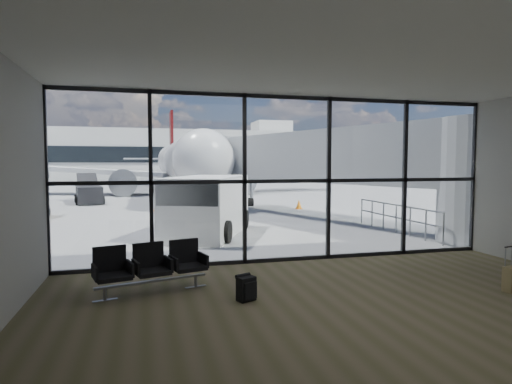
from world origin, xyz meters
name	(u,v)px	position (x,y,z in m)	size (l,w,h in m)	color
ground	(178,186)	(0.00, 40.00, 0.00)	(220.00, 220.00, 0.00)	slate
lounge_shell	(383,165)	(0.00, -4.80, 2.65)	(12.02, 8.01, 4.51)	brown
glass_curtain_wall	(288,179)	(0.00, 0.00, 2.25)	(12.10, 0.12, 4.50)	white
jet_bridge	(339,162)	(4.90, 7.07, 2.76)	(8.00, 16.50, 4.33)	#979A9C
apron_railing	(396,214)	(5.60, 3.50, 0.72)	(0.06, 5.46, 1.11)	gray
far_terminal	(164,154)	(-0.59, 61.97, 4.21)	(80.00, 12.20, 11.00)	#B6B5B1
tree_3	(7,152)	(-27.00, 72.00, 4.63)	(4.95, 4.95, 7.12)	#382619
tree_4	(44,149)	(-21.00, 72.00, 5.25)	(5.61, 5.61, 8.07)	#382619
tree_5	(80,146)	(-15.00, 72.00, 5.88)	(6.27, 6.27, 9.03)	#382619
seating_row	(151,265)	(-3.66, -1.97, 0.57)	(2.31, 1.18, 1.02)	gray
backpack	(247,288)	(-1.86, -3.04, 0.25)	(0.41, 0.41, 0.52)	black
airliner	(181,162)	(-0.49, 28.91, 2.81)	(30.96, 35.79, 9.23)	silver
service_van	(207,205)	(-1.53, 4.88, 1.12)	(4.01, 5.48, 2.19)	beige
belt_loader	(89,193)	(-7.42, 19.54, 0.67)	(2.22, 4.50, 1.99)	black
mobile_stairs	(28,208)	(-9.31, 11.84, 0.51)	(1.65, 3.04, 2.12)	gold
traffic_cone_a	(157,206)	(-3.12, 13.69, 0.29)	(0.43, 0.43, 0.61)	orange
traffic_cone_b	(198,212)	(-1.23, 10.13, 0.27)	(0.39, 0.39, 0.56)	orange
traffic_cone_c	(299,204)	(5.00, 12.64, 0.26)	(0.38, 0.38, 0.54)	orange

